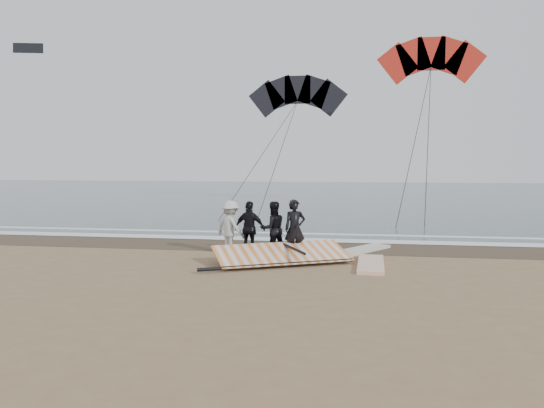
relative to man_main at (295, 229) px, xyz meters
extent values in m
plane|color=#8C704C|center=(0.10, -2.31, -0.90)|extent=(120.00, 120.00, 0.00)
cube|color=#233838|center=(0.10, 30.69, -0.89)|extent=(120.00, 54.00, 0.02)
cube|color=#4C3D2B|center=(0.10, 2.19, -0.90)|extent=(120.00, 2.80, 0.01)
cube|color=white|center=(0.10, 3.59, -0.87)|extent=(120.00, 0.90, 0.01)
cube|color=white|center=(0.10, 5.29, -0.87)|extent=(120.00, 0.45, 0.01)
imported|color=black|center=(0.00, 0.00, 0.00)|extent=(0.77, 0.64, 1.80)
cube|color=silver|center=(2.28, -0.90, -0.85)|extent=(0.81, 2.61, 0.10)
cube|color=beige|center=(2.03, 1.48, -0.85)|extent=(2.00, 2.48, 0.11)
imported|color=black|center=(-0.72, 0.25, -0.04)|extent=(1.04, 0.97, 1.72)
imported|color=black|center=(-1.42, 0.05, -0.03)|extent=(1.08, 0.63, 1.73)
imported|color=silver|center=(-2.12, 0.35, -0.04)|extent=(1.28, 1.13, 1.72)
cube|color=black|center=(-0.47, -0.31, -0.85)|extent=(2.68, 1.78, 0.10)
cube|color=orange|center=(-0.27, -0.91, -0.60)|extent=(4.17, 3.12, 0.41)
cylinder|color=black|center=(-0.27, -1.69, -0.79)|extent=(4.09, 2.14, 0.10)
cylinder|color=black|center=(0.03, -0.91, -0.45)|extent=(0.96, 1.78, 0.08)
cylinder|color=#262626|center=(4.94, 12.85, 3.48)|extent=(0.04, 0.04, 13.95)
cylinder|color=#262626|center=(5.59, 13.14, 3.48)|extent=(0.04, 0.04, 13.32)
cylinder|color=#262626|center=(-3.63, 15.94, 2.77)|extent=(0.04, 0.04, 15.34)
cylinder|color=#262626|center=(-2.77, 16.60, 2.77)|extent=(0.04, 0.04, 14.02)
cube|color=black|center=(-28.21, 29.69, 12.44)|extent=(3.04, 0.12, 1.04)
camera|label=1|loc=(1.82, -16.02, 2.09)|focal=35.00mm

